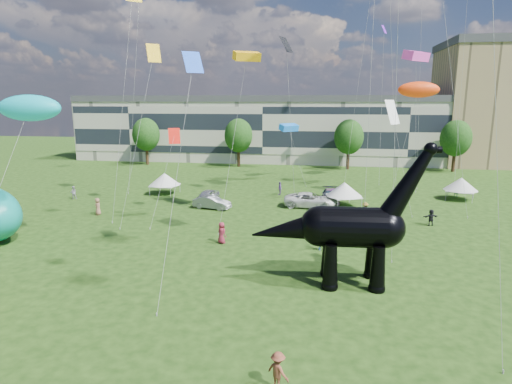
# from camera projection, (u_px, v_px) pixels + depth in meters

# --- Properties ---
(ground) EXTENTS (220.00, 220.00, 0.00)m
(ground) POSITION_uv_depth(u_px,v_px,m) (265.00, 296.00, 27.13)
(ground) COLOR #16330C
(ground) RESTS_ON ground
(terrace_row) EXTENTS (78.00, 11.00, 12.00)m
(terrace_row) POSITION_uv_depth(u_px,v_px,m) (266.00, 131.00, 86.98)
(terrace_row) COLOR beige
(terrace_row) RESTS_ON ground
(tree_far_left) EXTENTS (5.20, 5.20, 9.44)m
(tree_far_left) POSITION_uv_depth(u_px,v_px,m) (146.00, 132.00, 81.48)
(tree_far_left) COLOR #382314
(tree_far_left) RESTS_ON ground
(tree_mid_left) EXTENTS (5.20, 5.20, 9.44)m
(tree_mid_left) POSITION_uv_depth(u_px,v_px,m) (238.00, 133.00, 78.81)
(tree_mid_left) COLOR #382314
(tree_mid_left) RESTS_ON ground
(tree_mid_right) EXTENTS (5.20, 5.20, 9.44)m
(tree_mid_right) POSITION_uv_depth(u_px,v_px,m) (349.00, 134.00, 75.84)
(tree_mid_right) COLOR #382314
(tree_mid_right) RESTS_ON ground
(tree_far_right) EXTENTS (5.20, 5.20, 9.44)m
(tree_far_right) POSITION_uv_depth(u_px,v_px,m) (456.00, 135.00, 73.17)
(tree_far_right) COLOR #382314
(tree_far_right) RESTS_ON ground
(dinosaur_sculpture) EXTENTS (12.20, 3.47, 9.98)m
(dinosaur_sculpture) POSITION_uv_depth(u_px,v_px,m) (345.00, 229.00, 28.38)
(dinosaur_sculpture) COLOR black
(dinosaur_sculpture) RESTS_ON ground
(car_silver) EXTENTS (2.54, 4.57, 1.47)m
(car_silver) POSITION_uv_depth(u_px,v_px,m) (207.00, 196.00, 52.08)
(car_silver) COLOR silver
(car_silver) RESTS_ON ground
(car_grey) EXTENTS (4.59, 2.48, 1.44)m
(car_grey) POSITION_uv_depth(u_px,v_px,m) (212.00, 203.00, 48.86)
(car_grey) COLOR slate
(car_grey) RESTS_ON ground
(car_white) EXTENTS (6.08, 2.97, 1.66)m
(car_white) POSITION_uv_depth(u_px,v_px,m) (310.00, 200.00, 49.57)
(car_white) COLOR silver
(car_white) RESTS_ON ground
(car_dark) EXTENTS (2.10, 5.16, 1.50)m
(car_dark) POSITION_uv_depth(u_px,v_px,m) (331.00, 196.00, 52.20)
(car_dark) COLOR #595960
(car_dark) RESTS_ON ground
(gazebo_near) EXTENTS (5.41, 5.41, 2.86)m
(gazebo_near) POSITION_uv_depth(u_px,v_px,m) (344.00, 189.00, 49.76)
(gazebo_near) COLOR silver
(gazebo_near) RESTS_ON ground
(gazebo_far) EXTENTS (5.14, 5.14, 2.79)m
(gazebo_far) POSITION_uv_depth(u_px,v_px,m) (461.00, 184.00, 53.09)
(gazebo_far) COLOR silver
(gazebo_far) RESTS_ON ground
(gazebo_left) EXTENTS (4.36, 4.36, 2.80)m
(gazebo_left) POSITION_uv_depth(u_px,v_px,m) (165.00, 179.00, 56.39)
(gazebo_left) COLOR silver
(gazebo_left) RESTS_ON ground
(visitors) EXTENTS (48.97, 42.03, 1.89)m
(visitors) POSITION_uv_depth(u_px,v_px,m) (279.00, 218.00, 41.77)
(visitors) COLOR #98644C
(visitors) RESTS_ON ground
(kites) EXTENTS (53.08, 47.55, 30.40)m
(kites) POSITION_uv_depth(u_px,v_px,m) (306.00, 29.00, 47.92)
(kites) COLOR #D6470E
(kites) RESTS_ON ground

